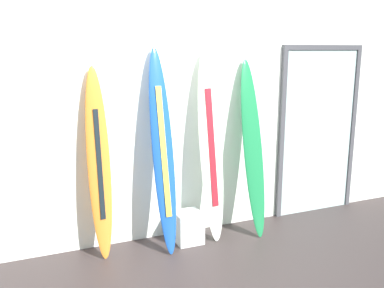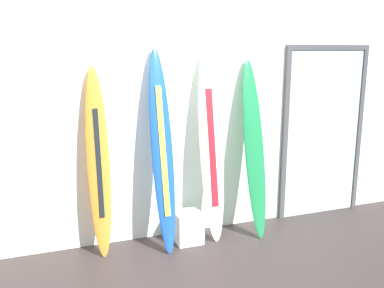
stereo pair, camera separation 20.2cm
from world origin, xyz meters
name	(u,v)px [view 1 (the left image)]	position (x,y,z in m)	size (l,w,h in m)	color
ground	(216,287)	(0.00, 0.00, -0.02)	(8.00, 8.00, 0.04)	#382F2F
wall_back	(166,113)	(0.00, 1.30, 1.40)	(7.20, 0.20, 2.80)	white
surfboard_sunset	(99,166)	(-0.82, 1.00, 0.96)	(0.23, 0.32, 1.94)	orange
surfboard_cobalt	(163,152)	(-0.17, 0.92, 1.06)	(0.24, 0.50, 2.12)	#1A4DAE
surfboard_ivory	(211,148)	(0.40, 0.97, 1.04)	(0.30, 0.40, 2.08)	silver
surfboard_emerald	(253,148)	(0.90, 0.93, 1.00)	(0.24, 0.50, 1.99)	#1C7A43
display_block_left	(188,227)	(0.11, 0.93, 0.17)	(0.29, 0.29, 0.34)	white
glass_door	(318,128)	(2.02, 1.18, 1.11)	(1.18, 0.06, 2.15)	silver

